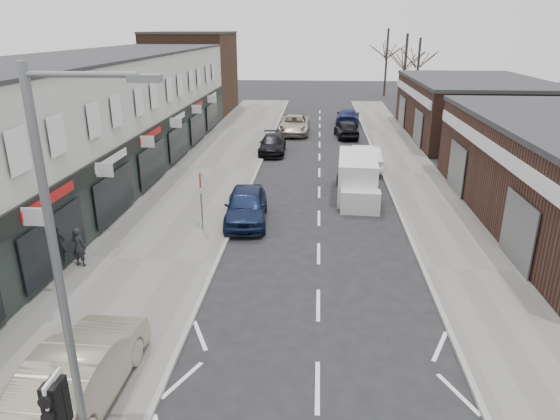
% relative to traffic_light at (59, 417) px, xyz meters
% --- Properties ---
extents(pavement_left, '(5.50, 64.00, 0.12)m').
position_rel_traffic_light_xyz_m(pavement_left, '(-2.35, 24.02, -2.35)').
color(pavement_left, slate).
rests_on(pavement_left, ground).
extents(pavement_right, '(3.50, 64.00, 0.12)m').
position_rel_traffic_light_xyz_m(pavement_right, '(10.15, 24.02, -2.35)').
color(pavement_right, slate).
rests_on(pavement_right, ground).
extents(shop_terrace_left, '(8.00, 41.00, 7.10)m').
position_rel_traffic_light_xyz_m(shop_terrace_left, '(-9.10, 21.52, 1.14)').
color(shop_terrace_left, beige).
rests_on(shop_terrace_left, ground).
extents(brick_block_far, '(8.00, 10.00, 8.00)m').
position_rel_traffic_light_xyz_m(brick_block_far, '(-9.10, 47.02, 1.59)').
color(brick_block_far, '#432B1C').
rests_on(brick_block_far, ground).
extents(right_unit_far, '(10.00, 16.00, 4.50)m').
position_rel_traffic_light_xyz_m(right_unit_far, '(16.90, 36.02, -0.16)').
color(right_unit_far, '#3D241B').
rests_on(right_unit_far, ground).
extents(tree_far_a, '(3.60, 3.60, 8.00)m').
position_rel_traffic_light_xyz_m(tree_far_a, '(13.40, 50.02, -2.41)').
color(tree_far_a, '#382D26').
rests_on(tree_far_a, ground).
extents(tree_far_b, '(3.60, 3.60, 7.50)m').
position_rel_traffic_light_xyz_m(tree_far_b, '(15.90, 56.02, -2.41)').
color(tree_far_b, '#382D26').
rests_on(tree_far_b, ground).
extents(tree_far_c, '(3.60, 3.60, 8.50)m').
position_rel_traffic_light_xyz_m(tree_far_c, '(12.90, 62.02, -2.41)').
color(tree_far_c, '#382D26').
rests_on(tree_far_c, ground).
extents(traffic_light, '(0.28, 0.60, 3.10)m').
position_rel_traffic_light_xyz_m(traffic_light, '(0.00, 0.00, 0.00)').
color(traffic_light, slate).
rests_on(traffic_light, pavement_left).
extents(street_lamp, '(2.23, 0.22, 8.00)m').
position_rel_traffic_light_xyz_m(street_lamp, '(-0.13, 1.22, 2.20)').
color(street_lamp, slate).
rests_on(street_lamp, pavement_left).
extents(warning_sign, '(0.12, 0.80, 2.70)m').
position_rel_traffic_light_xyz_m(warning_sign, '(-0.76, 14.02, -0.21)').
color(warning_sign, slate).
rests_on(warning_sign, pavement_left).
extents(white_van, '(2.20, 5.68, 2.18)m').
position_rel_traffic_light_xyz_m(white_van, '(6.40, 19.46, -1.39)').
color(white_van, silver).
rests_on(white_van, ground).
extents(sedan_on_pavement, '(1.75, 4.90, 1.61)m').
position_rel_traffic_light_xyz_m(sedan_on_pavement, '(-1.22, 3.02, -1.49)').
color(sedan_on_pavement, '#9F927F').
rests_on(sedan_on_pavement, pavement_left).
extents(pedestrian, '(0.63, 0.48, 1.54)m').
position_rel_traffic_light_xyz_m(pedestrian, '(-4.57, 10.01, -1.52)').
color(pedestrian, black).
rests_on(pedestrian, pavement_left).
extents(parked_car_left_a, '(2.26, 4.84, 1.60)m').
position_rel_traffic_light_xyz_m(parked_car_left_a, '(1.00, 15.28, -1.61)').
color(parked_car_left_a, '#131E3D').
rests_on(parked_car_left_a, ground).
extents(parked_car_left_b, '(1.94, 4.57, 1.31)m').
position_rel_traffic_light_xyz_m(parked_car_left_b, '(1.00, 28.89, -1.76)').
color(parked_car_left_b, black).
rests_on(parked_car_left_b, ground).
extents(parked_car_left_c, '(2.58, 5.52, 1.53)m').
position_rel_traffic_light_xyz_m(parked_car_left_c, '(2.20, 36.08, -1.65)').
color(parked_car_left_c, tan).
rests_on(parked_car_left_c, ground).
extents(parked_car_right_a, '(1.86, 4.81, 1.56)m').
position_rel_traffic_light_xyz_m(parked_car_right_a, '(7.29, 25.17, -1.63)').
color(parked_car_right_a, silver).
rests_on(parked_car_right_a, ground).
extents(parked_car_right_b, '(2.09, 4.32, 1.42)m').
position_rel_traffic_light_xyz_m(parked_car_right_b, '(6.60, 34.84, -1.70)').
color(parked_car_right_b, black).
rests_on(parked_car_right_b, ground).
extents(parked_car_right_c, '(2.49, 5.31, 1.50)m').
position_rel_traffic_light_xyz_m(parked_car_right_c, '(7.00, 40.70, -1.67)').
color(parked_car_right_c, '#161D45').
rests_on(parked_car_right_c, ground).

